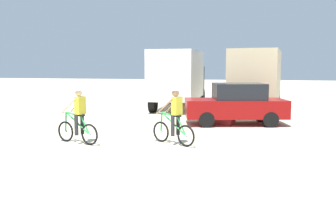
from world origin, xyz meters
TOP-DOWN VIEW (x-y plane):
  - ground_plane at (0.00, 0.00)m, footprint 120.00×120.00m
  - box_truck_white_box at (-1.59, 12.19)m, footprint 2.43×6.76m
  - box_truck_tan_camper at (2.88, 12.15)m, footprint 3.14×6.98m
  - sedan_parked at (1.89, 6.90)m, footprint 4.49×2.66m
  - cyclist_orange_shirt at (-2.92, 1.91)m, footprint 1.66×0.70m
  - cyclist_cowboy_hat at (0.11, 2.44)m, footprint 1.54×0.92m
  - supply_crate at (1.43, 6.83)m, footprint 0.91×0.90m

SIDE VIEW (x-z plane):
  - ground_plane at x=0.00m, z-range 0.00..0.00m
  - supply_crate at x=1.43m, z-range 0.00..0.64m
  - cyclist_orange_shirt at x=-2.92m, z-range -0.06..1.76m
  - cyclist_cowboy_hat at x=0.11m, z-range -0.06..1.76m
  - sedan_parked at x=1.89m, z-range 0.00..1.76m
  - box_truck_white_box at x=-1.59m, z-range 0.20..3.55m
  - box_truck_tan_camper at x=2.88m, z-range 0.20..3.55m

